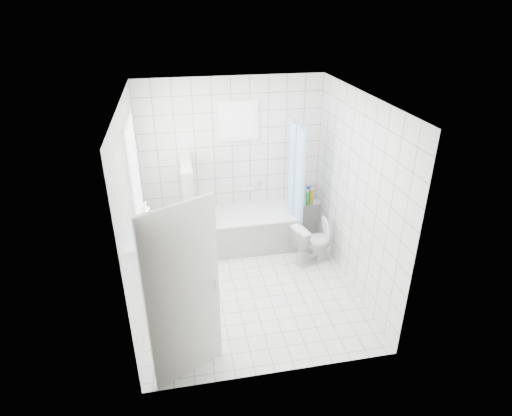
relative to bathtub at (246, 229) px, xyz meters
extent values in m
plane|color=white|center=(-0.13, -1.12, -0.29)|extent=(3.00, 3.00, 0.00)
plane|color=white|center=(-0.13, -1.12, 2.31)|extent=(3.00, 3.00, 0.00)
cube|color=white|center=(-0.13, 0.38, 1.01)|extent=(2.80, 0.02, 2.60)
cube|color=white|center=(-0.13, -2.62, 1.01)|extent=(2.80, 0.02, 2.60)
cube|color=white|center=(-1.53, -1.12, 1.01)|extent=(0.02, 3.00, 2.60)
cube|color=white|center=(1.27, -1.12, 1.01)|extent=(0.02, 3.00, 2.60)
cube|color=white|center=(-1.49, -0.82, 1.31)|extent=(0.01, 0.90, 1.40)
cube|color=white|center=(-0.03, 0.33, 1.66)|extent=(0.50, 0.01, 0.50)
cube|color=white|center=(-1.44, -0.82, 0.57)|extent=(0.18, 1.02, 0.08)
cube|color=silver|center=(-1.03, -2.42, 0.71)|extent=(0.73, 0.41, 2.00)
cube|color=white|center=(0.00, 0.00, -0.02)|extent=(1.57, 0.75, 0.55)
cube|color=white|center=(0.00, 0.00, 0.27)|extent=(1.59, 0.77, 0.03)
cube|color=white|center=(-0.86, -0.05, 0.46)|extent=(0.15, 0.85, 1.50)
cube|color=white|center=(1.07, 0.25, -0.02)|extent=(0.40, 0.24, 0.55)
imported|color=white|center=(0.90, -0.65, 0.03)|extent=(0.71, 0.55, 0.64)
cylinder|color=silver|center=(0.74, -0.02, 1.71)|extent=(0.02, 0.80, 0.02)
cube|color=silver|center=(0.10, 0.33, 0.56)|extent=(0.18, 0.06, 0.06)
imported|color=white|center=(-1.43, -0.86, 0.69)|extent=(0.18, 0.18, 0.16)
imported|color=#2F92D7|center=(-1.43, -1.01, 0.70)|extent=(0.12, 0.12, 0.18)
imported|color=white|center=(-1.43, -0.69, 0.77)|extent=(0.14, 0.14, 0.33)
imported|color=#C763C5|center=(-1.43, -0.51, 0.70)|extent=(0.11, 0.11, 0.17)
cylinder|color=blue|center=(1.10, 0.29, 0.40)|extent=(0.06, 0.06, 0.27)
cylinder|color=#178D3C|center=(1.05, 0.16, 0.37)|extent=(0.06, 0.06, 0.23)
cylinder|color=gold|center=(1.12, 0.17, 0.39)|extent=(0.06, 0.06, 0.26)
camera|label=1|loc=(-0.98, -5.83, 3.35)|focal=30.00mm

